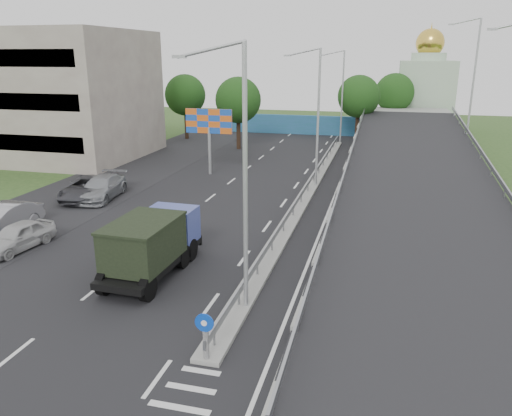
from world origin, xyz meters
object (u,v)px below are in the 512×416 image
(lamp_post_far, at_px, (341,92))
(parked_car_a, at_px, (18,236))
(sign_bollard, at_px, (205,336))
(lamp_post_mid, at_px, (316,111))
(lamp_post_near, at_px, (240,167))
(parked_car_b, at_px, (3,219))
(parked_car_d, at_px, (102,188))
(billboard, at_px, (209,125))
(parked_car_c, at_px, (87,188))
(church, at_px, (426,90))
(dump_truck, at_px, (152,242))

(lamp_post_far, distance_m, parked_car_a, 39.30)
(sign_bollard, relative_size, lamp_post_mid, 0.17)
(lamp_post_near, height_order, lamp_post_mid, same)
(sign_bollard, height_order, parked_car_b, sign_bollard)
(lamp_post_mid, distance_m, parked_car_d, 16.45)
(billboard, relative_size, parked_car_c, 1.01)
(lamp_post_far, height_order, billboard, lamp_post_far)
(lamp_post_mid, distance_m, church, 35.41)
(lamp_post_near, xyz_separation_m, dump_truck, (-4.89, 2.28, -4.25))
(sign_bollard, xyz_separation_m, dump_truck, (-4.78, 6.10, 0.53))
(parked_car_b, bearing_deg, parked_car_d, 81.93)
(parked_car_d, bearing_deg, church, 52.37)
(sign_bollard, xyz_separation_m, lamp_post_far, (0.11, 43.83, 4.77))
(lamp_post_near, height_order, parked_car_b, lamp_post_near)
(church, bearing_deg, parked_car_c, -121.14)
(parked_car_a, bearing_deg, lamp_post_near, -6.68)
(sign_bollard, bearing_deg, dump_truck, 128.06)
(sign_bollard, distance_m, parked_car_c, 22.32)
(lamp_post_near, xyz_separation_m, lamp_post_mid, (0.00, 20.00, 0.00))
(billboard, relative_size, parked_car_a, 1.31)
(sign_bollard, xyz_separation_m, church, (10.00, 57.83, 4.28))
(dump_truck, height_order, parked_car_c, dump_truck)
(parked_car_d, bearing_deg, lamp_post_near, -50.23)
(dump_truck, height_order, parked_car_b, dump_truck)
(billboard, distance_m, parked_car_d, 10.79)
(lamp_post_far, bearing_deg, parked_car_b, -114.38)
(lamp_post_far, xyz_separation_m, parked_car_c, (-15.02, -27.23, -5.05))
(sign_bollard, relative_size, parked_car_c, 0.31)
(lamp_post_far, xyz_separation_m, parked_car_d, (-14.02, -26.99, -5.02))
(dump_truck, xyz_separation_m, parked_car_b, (-10.82, 3.05, -0.76))
(parked_car_c, relative_size, parked_car_d, 1.01)
(billboard, bearing_deg, parked_car_c, -122.65)
(sign_bollard, xyz_separation_m, billboard, (-9.00, 25.83, 3.15))
(lamp_post_mid, distance_m, dump_truck, 18.87)
(church, height_order, dump_truck, church)
(lamp_post_near, xyz_separation_m, billboard, (-9.11, 22.00, -1.62))
(church, relative_size, dump_truck, 2.13)
(church, height_order, parked_car_d, church)
(parked_car_a, height_order, parked_car_b, parked_car_b)
(parked_car_a, bearing_deg, church, 73.07)
(billboard, bearing_deg, church, 59.30)
(sign_bollard, xyz_separation_m, parked_car_d, (-13.91, 16.84, -0.25))
(lamp_post_near, distance_m, parked_car_b, 17.33)
(billboard, distance_m, parked_car_a, 19.44)
(lamp_post_mid, height_order, parked_car_d, lamp_post_mid)
(lamp_post_far, bearing_deg, parked_car_d, -117.45)
(sign_bollard, bearing_deg, parked_car_d, 129.57)
(dump_truck, xyz_separation_m, parked_car_d, (-9.13, 10.73, -0.78))
(dump_truck, distance_m, parked_car_c, 14.61)
(parked_car_d, bearing_deg, billboard, 53.97)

